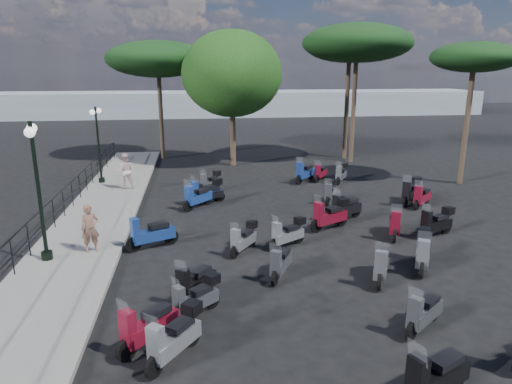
{
  "coord_description": "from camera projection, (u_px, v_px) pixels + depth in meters",
  "views": [
    {
      "loc": [
        -2.44,
        -15.02,
        5.98
      ],
      "look_at": [
        -0.11,
        2.31,
        1.2
      ],
      "focal_mm": 32.0,
      "sensor_mm": 36.0,
      "label": 1
    }
  ],
  "objects": [
    {
      "name": "scooter_23",
      "position": [
        341.0,
        174.0,
        24.41
      ],
      "size": [
        1.02,
        1.4,
        1.27
      ],
      "rotation": [
        0.0,
        0.0,
        2.56
      ],
      "color": "black",
      "rests_on": "ground"
    },
    {
      "name": "scooter_26",
      "position": [
        436.0,
        223.0,
        16.59
      ],
      "size": [
        1.62,
        0.88,
        1.36
      ],
      "rotation": [
        0.0,
        0.0,
        1.97
      ],
      "color": "black",
      "rests_on": "ground"
    },
    {
      "name": "pedestrian_far",
      "position": [
        125.0,
        171.0,
        22.55
      ],
      "size": [
        0.96,
        0.8,
        1.78
      ],
      "primitive_type": "imported",
      "rotation": [
        0.0,
        0.0,
        3.3
      ],
      "color": "beige",
      "rests_on": "sidewalk"
    },
    {
      "name": "scooter_27",
      "position": [
        411.0,
        192.0,
        20.55
      ],
      "size": [
        1.43,
        1.44,
        1.47
      ],
      "rotation": [
        0.0,
        0.0,
        2.36
      ],
      "color": "black",
      "rests_on": "ground"
    },
    {
      "name": "pine_3",
      "position": [
        475.0,
        58.0,
        22.69
      ],
      "size": [
        4.34,
        4.34,
        7.25
      ],
      "color": "#38281E",
      "rests_on": "ground"
    },
    {
      "name": "scooter_8",
      "position": [
        288.0,
        234.0,
        15.62
      ],
      "size": [
        1.41,
        0.99,
        1.26
      ],
      "rotation": [
        0.0,
        0.0,
        2.13
      ],
      "color": "black",
      "rests_on": "ground"
    },
    {
      "name": "ground",
      "position": [
        268.0,
        241.0,
        16.25
      ],
      "size": [
        120.0,
        120.0,
        0.0
      ],
      "primitive_type": "plane",
      "color": "black",
      "rests_on": "ground"
    },
    {
      "name": "sidewalk",
      "position": [
        96.0,
        220.0,
        18.26
      ],
      "size": [
        3.0,
        30.0,
        0.15
      ],
      "primitive_type": "cube",
      "color": "slate",
      "rests_on": "ground"
    },
    {
      "name": "pine_0",
      "position": [
        357.0,
        43.0,
        28.15
      ],
      "size": [
        6.85,
        6.85,
        8.65
      ],
      "color": "#38281E",
      "rests_on": "ground"
    },
    {
      "name": "scooter_3",
      "position": [
        151.0,
        234.0,
        15.49
      ],
      "size": [
        1.74,
        0.99,
        1.49
      ],
      "rotation": [
        0.0,
        0.0,
        2.01
      ],
      "color": "black",
      "rests_on": "ground"
    },
    {
      "name": "pine_2",
      "position": [
        158.0,
        59.0,
        29.38
      ],
      "size": [
        6.71,
        6.71,
        7.69
      ],
      "color": "#38281E",
      "rests_on": "ground"
    },
    {
      "name": "scooter_19",
      "position": [
        423.0,
        252.0,
        13.88
      ],
      "size": [
        1.07,
        1.69,
        1.47
      ],
      "rotation": [
        0.0,
        0.0,
        2.65
      ],
      "color": "black",
      "rests_on": "ground"
    },
    {
      "name": "scooter_21",
      "position": [
        395.0,
        224.0,
        16.56
      ],
      "size": [
        0.9,
        1.68,
        1.42
      ],
      "rotation": [
        0.0,
        0.0,
        2.74
      ],
      "color": "black",
      "rests_on": "ground"
    },
    {
      "name": "scooter_6",
      "position": [
        175.0,
        338.0,
        9.52
      ],
      "size": [
        1.19,
        1.49,
        1.39
      ],
      "rotation": [
        0.0,
        0.0,
        2.5
      ],
      "color": "black",
      "rests_on": "ground"
    },
    {
      "name": "scooter_1",
      "position": [
        148.0,
        327.0,
        9.96
      ],
      "size": [
        1.32,
        1.38,
        1.43
      ],
      "rotation": [
        0.0,
        0.0,
        2.38
      ],
      "color": "black",
      "rests_on": "ground"
    },
    {
      "name": "scooter_5",
      "position": [
        210.0,
        182.0,
        22.66
      ],
      "size": [
        1.12,
        1.3,
        1.25
      ],
      "rotation": [
        0.0,
        0.0,
        2.45
      ],
      "color": "black",
      "rests_on": "ground"
    },
    {
      "name": "distant_hills",
      "position": [
        213.0,
        104.0,
        58.87
      ],
      "size": [
        70.0,
        8.0,
        3.0
      ],
      "primitive_type": "cube",
      "color": "gray",
      "rests_on": "ground"
    },
    {
      "name": "scooter_7",
      "position": [
        196.0,
        299.0,
        11.23
      ],
      "size": [
        1.31,
        1.13,
        1.26
      ],
      "rotation": [
        0.0,
        0.0,
        2.26
      ],
      "color": "black",
      "rests_on": "ground"
    },
    {
      "name": "scooter_12",
      "position": [
        435.0,
        378.0,
        8.3
      ],
      "size": [
        1.73,
        1.0,
        1.49
      ],
      "rotation": [
        0.0,
        0.0,
        2.02
      ],
      "color": "black",
      "rests_on": "ground"
    },
    {
      "name": "scooter_10",
      "position": [
        206.0,
        192.0,
        20.62
      ],
      "size": [
        1.6,
        1.08,
        1.42
      ],
      "rotation": [
        0.0,
        0.0,
        2.1
      ],
      "color": "black",
      "rests_on": "ground"
    },
    {
      "name": "scooter_22",
      "position": [
        330.0,
        192.0,
        20.8
      ],
      "size": [
        0.91,
        1.46,
        1.26
      ],
      "rotation": [
        0.0,
        0.0,
        2.66
      ],
      "color": "black",
      "rests_on": "ground"
    },
    {
      "name": "scooter_15",
      "position": [
        330.0,
        215.0,
        17.33
      ],
      "size": [
        1.7,
        1.06,
        1.47
      ],
      "rotation": [
        0.0,
        0.0,
        2.05
      ],
      "color": "black",
      "rests_on": "ground"
    },
    {
      "name": "scooter_16",
      "position": [
        346.0,
        208.0,
        18.33
      ],
      "size": [
        1.61,
        1.1,
        1.46
      ],
      "rotation": [
        0.0,
        0.0,
        2.14
      ],
      "color": "black",
      "rests_on": "ground"
    },
    {
      "name": "lamp_post_2",
      "position": [
        98.0,
        140.0,
        23.43
      ],
      "size": [
        0.41,
        1.15,
        3.93
      ],
      "rotation": [
        0.0,
        0.0,
        -0.15
      ],
      "color": "black",
      "rests_on": "sidewalk"
    },
    {
      "name": "pine_1",
      "position": [
        350.0,
        48.0,
        29.35
      ],
      "size": [
        5.55,
        5.55,
        8.21
      ],
      "color": "#38281E",
      "rests_on": "ground"
    },
    {
      "name": "scooter_11",
      "position": [
        209.0,
        194.0,
        20.71
      ],
      "size": [
        1.46,
        0.76,
        1.22
      ],
      "rotation": [
        0.0,
        0.0,
        1.95
      ],
      "color": "black",
      "rests_on": "ground"
    },
    {
      "name": "scooter_2",
      "position": [
        195.0,
        283.0,
        12.04
      ],
      "size": [
        1.11,
        1.44,
        1.36
      ],
      "rotation": [
        0.0,
        0.0,
        2.51
      ],
      "color": "black",
      "rests_on": "ground"
    },
    {
      "name": "scooter_29",
      "position": [
        320.0,
        173.0,
        24.85
      ],
      "size": [
        0.97,
        1.3,
        1.21
      ],
      "rotation": [
        0.0,
        0.0,
        2.53
      ],
      "color": "black",
      "rests_on": "ground"
    },
    {
      "name": "scooter_20",
      "position": [
        381.0,
        265.0,
        13.1
      ],
      "size": [
        0.95,
        1.68,
        1.43
      ],
      "rotation": [
        0.0,
        0.0,
        2.71
      ],
      "color": "black",
      "rests_on": "ground"
    },
    {
      "name": "broadleaf_tree",
      "position": [
        232.0,
        74.0,
        27.4
      ],
      "size": [
        6.08,
        6.08,
        8.2
      ],
      "color": "#38281E",
      "rests_on": "ground"
    },
    {
      "name": "railing",
      "position": [
        58.0,
        203.0,
        17.69
      ],
      "size": [
        0.04,
        26.04,
        1.1
      ],
      "color": "black",
      "rests_on": "sidewalk"
    },
    {
      "name": "scooter_14",
      "position": [
        280.0,
        263.0,
        13.34
      ],
      "size": [
        0.9,
        1.47,
        1.28
      ],
      "rotation": [
        0.0,
        0.0,
        2.66
      ],
      "color": "black",
      "rests_on": "ground"
    },
    {
      "name": "scooter_17",
      "position": [
        305.0,
        173.0,
        24.48
      ],
      "size": [
        1.35,
        1.46,
        1.49
      ],
      "rotation": [
        0.0,
        0.0,
        2.4
      ],
      "color": "black",
      "rests_on": "ground"
    },
    {
      "name": "woman",
      "position": [
        90.0,
        228.0,
        14.78
      ],
      "size": [
        0.66,
        0.54,
        1.58
      ],
      "primitive_type": "imported",
      "rotation": [
        0.0,
        0.0,
        0.32
      ],
      "color": "brown",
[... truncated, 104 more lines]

